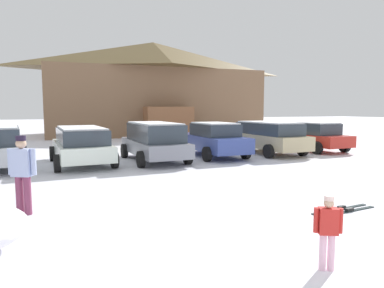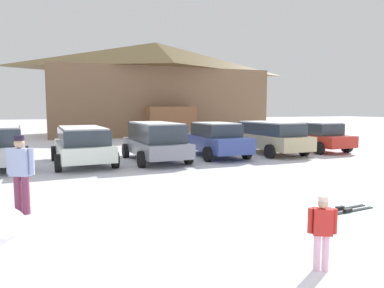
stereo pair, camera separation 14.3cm
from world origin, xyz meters
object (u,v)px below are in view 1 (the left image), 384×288
at_px(parked_red_sedan, 314,136).
at_px(parked_white_suv, 81,144).
at_px(parked_grey_wagon, 154,140).
at_px(skier_child_in_red_jacket, 328,229).
at_px(ski_lodge, 154,88).
at_px(pair_of_skis, 344,210).
at_px(parked_blue_hatchback, 213,139).
at_px(parked_beige_suv, 268,136).
at_px(skier_adult_in_blue_parka, 22,170).

bearing_deg(parked_red_sedan, parked_white_suv, -178.89).
height_order(parked_grey_wagon, skier_child_in_red_jacket, parked_grey_wagon).
distance_m(ski_lodge, parked_white_suv, 17.77).
relative_size(ski_lodge, pair_of_skis, 11.18).
relative_size(parked_white_suv, parked_grey_wagon, 1.01).
bearing_deg(ski_lodge, parked_white_suv, -114.87).
relative_size(parked_grey_wagon, parked_blue_hatchback, 1.02).
bearing_deg(parked_blue_hatchback, parked_beige_suv, -0.68).
height_order(parked_grey_wagon, parked_beige_suv, parked_grey_wagon).
relative_size(skier_adult_in_blue_parka, pair_of_skis, 0.99).
bearing_deg(skier_child_in_red_jacket, parked_red_sedan, 49.53).
bearing_deg(skier_adult_in_blue_parka, parked_white_suv, 76.07).
bearing_deg(parked_white_suv, ski_lodge, 65.13).
distance_m(parked_grey_wagon, pair_of_skis, 8.82).
relative_size(parked_grey_wagon, skier_child_in_red_jacket, 4.53).
bearing_deg(parked_red_sedan, parked_beige_suv, -179.20).
relative_size(parked_red_sedan, skier_adult_in_blue_parka, 2.45).
height_order(parked_white_suv, pair_of_skis, parked_white_suv).
xyz_separation_m(parked_beige_suv, skier_child_in_red_jacket, (-6.40, -10.92, -0.28)).
bearing_deg(skier_adult_in_blue_parka, parked_grey_wagon, 53.94).
distance_m(parked_grey_wagon, parked_beige_suv, 5.96).
bearing_deg(parked_grey_wagon, skier_adult_in_blue_parka, -126.06).
relative_size(parked_white_suv, parked_beige_suv, 1.00).
distance_m(parked_blue_hatchback, parked_beige_suv, 3.00).
xyz_separation_m(parked_blue_hatchback, skier_child_in_red_jacket, (-3.40, -10.96, -0.23)).
bearing_deg(pair_of_skis, ski_lodge, 84.32).
relative_size(ski_lodge, parked_blue_hatchback, 4.06).
height_order(skier_child_in_red_jacket, pair_of_skis, skier_child_in_red_jacket).
distance_m(ski_lodge, parked_grey_wagon, 16.89).
bearing_deg(parked_red_sedan, parked_blue_hatchback, -179.95).
bearing_deg(parked_red_sedan, skier_adult_in_blue_parka, -153.76).
relative_size(ski_lodge, parked_beige_suv, 3.91).
distance_m(parked_red_sedan, pair_of_skis, 11.35).
height_order(parked_white_suv, skier_adult_in_blue_parka, skier_adult_in_blue_parka).
xyz_separation_m(parked_grey_wagon, parked_beige_suv, (5.95, 0.34, -0.03)).
xyz_separation_m(parked_blue_hatchback, pair_of_skis, (-1.01, -8.93, -0.80)).
bearing_deg(skier_child_in_red_jacket, parked_grey_wagon, 87.54).
xyz_separation_m(parked_white_suv, skier_child_in_red_jacket, (2.51, -10.74, -0.24)).
relative_size(skier_adult_in_blue_parka, skier_child_in_red_jacket, 1.59).
relative_size(parked_blue_hatchback, parked_red_sedan, 1.13).
bearing_deg(parked_beige_suv, pair_of_skis, -114.26).
height_order(parked_red_sedan, skier_adult_in_blue_parka, skier_adult_in_blue_parka).
xyz_separation_m(parked_grey_wagon, parked_blue_hatchback, (2.95, 0.37, -0.08)).
height_order(ski_lodge, skier_child_in_red_jacket, ski_lodge).
xyz_separation_m(parked_white_suv, parked_blue_hatchback, (5.91, 0.22, -0.01)).
distance_m(parked_beige_suv, parked_red_sedan, 2.96).
distance_m(ski_lodge, parked_beige_suv, 16.07).
xyz_separation_m(parked_white_suv, parked_red_sedan, (11.87, 0.23, -0.05)).
bearing_deg(pair_of_skis, skier_child_in_red_jacket, -139.68).
bearing_deg(parked_beige_suv, parked_blue_hatchback, 179.32).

